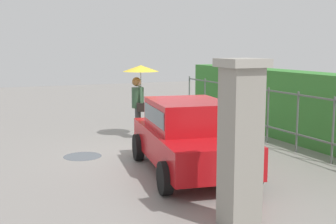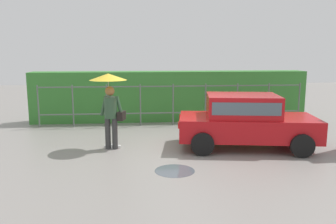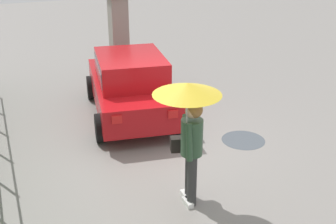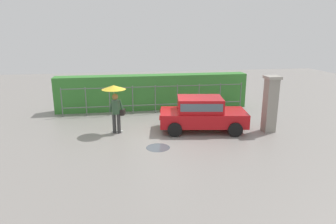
# 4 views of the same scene
# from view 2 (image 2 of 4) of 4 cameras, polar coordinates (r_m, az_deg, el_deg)

# --- Properties ---
(ground_plane) EXTENTS (40.00, 40.00, 0.00)m
(ground_plane) POSITION_cam_2_polar(r_m,az_deg,el_deg) (9.31, 3.10, -6.45)
(ground_plane) COLOR gray
(car) EXTENTS (3.92, 2.32, 1.48)m
(car) POSITION_cam_2_polar(r_m,az_deg,el_deg) (9.67, 12.72, -1.15)
(car) COLOR #B71116
(car) RESTS_ON ground
(pedestrian) EXTENTS (1.01, 1.01, 2.06)m
(pedestrian) POSITION_cam_2_polar(r_m,az_deg,el_deg) (9.38, -9.67, 3.02)
(pedestrian) COLOR #333333
(pedestrian) RESTS_ON ground
(fence_section) EXTENTS (9.55, 0.05, 1.50)m
(fence_section) POSITION_cam_2_polar(r_m,az_deg,el_deg) (12.40, 0.87, 1.58)
(fence_section) COLOR #59605B
(fence_section) RESTS_ON ground
(hedge_row) EXTENTS (10.50, 0.90, 1.90)m
(hedge_row) POSITION_cam_2_polar(r_m,az_deg,el_deg) (13.31, 0.43, 2.70)
(hedge_row) COLOR #387F33
(hedge_row) RESTS_ON ground
(puddle_near) EXTENTS (0.90, 0.90, 0.00)m
(puddle_near) POSITION_cam_2_polar(r_m,az_deg,el_deg) (7.77, 1.12, -9.75)
(puddle_near) COLOR #4C545B
(puddle_near) RESTS_ON ground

